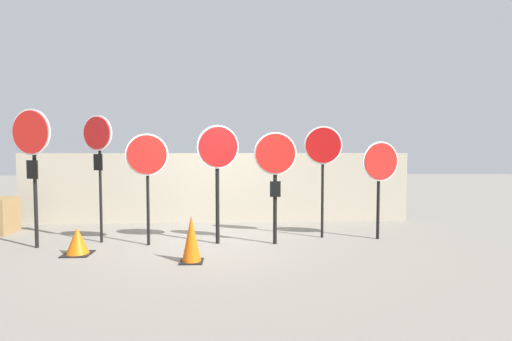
{
  "coord_description": "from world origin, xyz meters",
  "views": [
    {
      "loc": [
        0.44,
        -7.81,
        1.82
      ],
      "look_at": [
        0.86,
        0.0,
        1.39
      ],
      "focal_mm": 28.0,
      "sensor_mm": 36.0,
      "label": 1
    }
  ],
  "objects_px": {
    "traffic_cone_0": "(77,241)",
    "stop_sign_5": "(323,153)",
    "stop_sign_1": "(98,146)",
    "stop_sign_2": "(147,162)",
    "traffic_cone_1": "(191,239)",
    "stop_sign_4": "(275,165)",
    "stop_sign_3": "(218,159)",
    "stop_sign_6": "(380,168)",
    "stop_sign_0": "(32,145)"
  },
  "relations": [
    {
      "from": "stop_sign_0",
      "to": "traffic_cone_0",
      "type": "bearing_deg",
      "value": -8.56
    },
    {
      "from": "stop_sign_2",
      "to": "stop_sign_3",
      "type": "distance_m",
      "value": 1.31
    },
    {
      "from": "stop_sign_4",
      "to": "stop_sign_5",
      "type": "bearing_deg",
      "value": 28.31
    },
    {
      "from": "stop_sign_3",
      "to": "traffic_cone_1",
      "type": "relative_size",
      "value": 2.96
    },
    {
      "from": "stop_sign_0",
      "to": "stop_sign_1",
      "type": "distance_m",
      "value": 1.11
    },
    {
      "from": "stop_sign_3",
      "to": "stop_sign_5",
      "type": "xyz_separation_m",
      "value": [
        2.1,
        0.41,
        0.11
      ]
    },
    {
      "from": "stop_sign_0",
      "to": "stop_sign_1",
      "type": "xyz_separation_m",
      "value": [
        1.05,
        0.37,
        -0.01
      ]
    },
    {
      "from": "stop_sign_4",
      "to": "stop_sign_6",
      "type": "xyz_separation_m",
      "value": [
        2.13,
        0.31,
        -0.07
      ]
    },
    {
      "from": "stop_sign_5",
      "to": "traffic_cone_0",
      "type": "relative_size",
      "value": 4.8
    },
    {
      "from": "stop_sign_2",
      "to": "traffic_cone_0",
      "type": "xyz_separation_m",
      "value": [
        -1.08,
        -0.58,
        -1.34
      ]
    },
    {
      "from": "stop_sign_2",
      "to": "stop_sign_3",
      "type": "height_order",
      "value": "stop_sign_3"
    },
    {
      "from": "stop_sign_6",
      "to": "stop_sign_5",
      "type": "bearing_deg",
      "value": 157.23
    },
    {
      "from": "stop_sign_3",
      "to": "stop_sign_5",
      "type": "distance_m",
      "value": 2.14
    },
    {
      "from": "stop_sign_2",
      "to": "stop_sign_5",
      "type": "bearing_deg",
      "value": 0.38
    },
    {
      "from": "stop_sign_4",
      "to": "traffic_cone_1",
      "type": "relative_size",
      "value": 2.79
    },
    {
      "from": "stop_sign_2",
      "to": "traffic_cone_0",
      "type": "relative_size",
      "value": 4.44
    },
    {
      "from": "traffic_cone_1",
      "to": "stop_sign_4",
      "type": "bearing_deg",
      "value": 37.24
    },
    {
      "from": "traffic_cone_1",
      "to": "stop_sign_5",
      "type": "bearing_deg",
      "value": 32.87
    },
    {
      "from": "stop_sign_5",
      "to": "traffic_cone_1",
      "type": "bearing_deg",
      "value": -142.78
    },
    {
      "from": "stop_sign_0",
      "to": "traffic_cone_1",
      "type": "xyz_separation_m",
      "value": [
        2.96,
        -1.05,
        -1.5
      ]
    },
    {
      "from": "stop_sign_3",
      "to": "stop_sign_1",
      "type": "bearing_deg",
      "value": 155.54
    },
    {
      "from": "stop_sign_4",
      "to": "stop_sign_6",
      "type": "relative_size",
      "value": 1.09
    },
    {
      "from": "stop_sign_4",
      "to": "stop_sign_6",
      "type": "bearing_deg",
      "value": 10.71
    },
    {
      "from": "stop_sign_1",
      "to": "traffic_cone_1",
      "type": "distance_m",
      "value": 2.82
    },
    {
      "from": "stop_sign_5",
      "to": "traffic_cone_0",
      "type": "height_order",
      "value": "stop_sign_5"
    },
    {
      "from": "traffic_cone_1",
      "to": "stop_sign_6",
      "type": "bearing_deg",
      "value": 21.54
    },
    {
      "from": "stop_sign_0",
      "to": "stop_sign_3",
      "type": "height_order",
      "value": "stop_sign_0"
    },
    {
      "from": "stop_sign_3",
      "to": "traffic_cone_0",
      "type": "bearing_deg",
      "value": 175.88
    },
    {
      "from": "stop_sign_1",
      "to": "stop_sign_2",
      "type": "relative_size",
      "value": 1.17
    },
    {
      "from": "stop_sign_0",
      "to": "stop_sign_2",
      "type": "height_order",
      "value": "stop_sign_0"
    },
    {
      "from": "stop_sign_3",
      "to": "traffic_cone_0",
      "type": "height_order",
      "value": "stop_sign_3"
    },
    {
      "from": "stop_sign_2",
      "to": "traffic_cone_0",
      "type": "distance_m",
      "value": 1.82
    },
    {
      "from": "stop_sign_0",
      "to": "stop_sign_6",
      "type": "height_order",
      "value": "stop_sign_0"
    },
    {
      "from": "traffic_cone_1",
      "to": "traffic_cone_0",
      "type": "bearing_deg",
      "value": 164.3
    },
    {
      "from": "stop_sign_1",
      "to": "stop_sign_6",
      "type": "relative_size",
      "value": 1.25
    },
    {
      "from": "stop_sign_3",
      "to": "stop_sign_6",
      "type": "relative_size",
      "value": 1.15
    },
    {
      "from": "stop_sign_5",
      "to": "stop_sign_6",
      "type": "distance_m",
      "value": 1.16
    },
    {
      "from": "stop_sign_5",
      "to": "stop_sign_4",
      "type": "bearing_deg",
      "value": -149.85
    },
    {
      "from": "stop_sign_3",
      "to": "traffic_cone_1",
      "type": "height_order",
      "value": "stop_sign_3"
    },
    {
      "from": "stop_sign_1",
      "to": "stop_sign_4",
      "type": "distance_m",
      "value": 3.41
    },
    {
      "from": "traffic_cone_0",
      "to": "stop_sign_5",
      "type": "bearing_deg",
      "value": 13.03
    },
    {
      "from": "stop_sign_1",
      "to": "stop_sign_2",
      "type": "xyz_separation_m",
      "value": [
        0.99,
        -0.28,
        -0.3
      ]
    },
    {
      "from": "stop_sign_2",
      "to": "stop_sign_6",
      "type": "height_order",
      "value": "stop_sign_2"
    },
    {
      "from": "stop_sign_2",
      "to": "traffic_cone_1",
      "type": "height_order",
      "value": "stop_sign_2"
    },
    {
      "from": "stop_sign_1",
      "to": "stop_sign_4",
      "type": "relative_size",
      "value": 1.15
    },
    {
      "from": "stop_sign_3",
      "to": "stop_sign_2",
      "type": "bearing_deg",
      "value": 163.5
    },
    {
      "from": "stop_sign_3",
      "to": "stop_sign_6",
      "type": "xyz_separation_m",
      "value": [
        3.21,
        0.22,
        -0.19
      ]
    },
    {
      "from": "stop_sign_2",
      "to": "traffic_cone_1",
      "type": "xyz_separation_m",
      "value": [
        0.93,
        -1.14,
        -1.2
      ]
    },
    {
      "from": "stop_sign_1",
      "to": "traffic_cone_0",
      "type": "relative_size",
      "value": 5.19
    },
    {
      "from": "stop_sign_2",
      "to": "stop_sign_1",
      "type": "bearing_deg",
      "value": 156.84
    }
  ]
}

